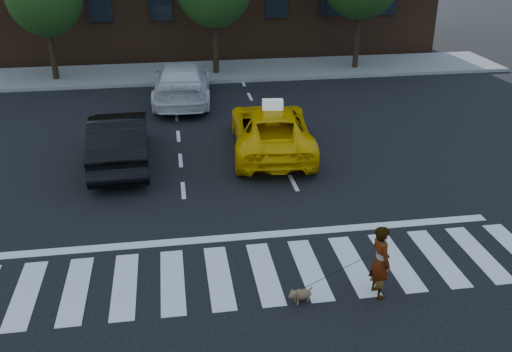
# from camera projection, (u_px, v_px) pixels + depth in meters

# --- Properties ---
(ground) EXTENTS (120.00, 120.00, 0.00)m
(ground) POSITION_uv_depth(u_px,v_px,m) (265.00, 273.00, 12.43)
(ground) COLOR black
(ground) RESTS_ON ground
(crosswalk) EXTENTS (13.00, 2.40, 0.01)m
(crosswalk) POSITION_uv_depth(u_px,v_px,m) (265.00, 273.00, 12.43)
(crosswalk) COLOR silver
(crosswalk) RESTS_ON ground
(stop_line) EXTENTS (12.00, 0.30, 0.01)m
(stop_line) POSITION_uv_depth(u_px,v_px,m) (254.00, 236.00, 13.86)
(stop_line) COLOR silver
(stop_line) RESTS_ON ground
(sidewalk_far) EXTENTS (30.00, 4.00, 0.15)m
(sidewalk_far) POSITION_uv_depth(u_px,v_px,m) (205.00, 72.00, 28.11)
(sidewalk_far) COLOR slate
(sidewalk_far) RESTS_ON ground
(taxi) EXTENTS (2.95, 5.57, 1.49)m
(taxi) POSITION_uv_depth(u_px,v_px,m) (271.00, 129.00, 18.60)
(taxi) COLOR #EEB505
(taxi) RESTS_ON ground
(black_sedan) EXTENTS (1.89, 4.95, 1.61)m
(black_sedan) POSITION_uv_depth(u_px,v_px,m) (119.00, 139.00, 17.59)
(black_sedan) COLOR black
(black_sedan) RESTS_ON ground
(white_suv) EXTENTS (2.66, 5.77, 1.63)m
(white_suv) POSITION_uv_depth(u_px,v_px,m) (182.00, 82.00, 23.58)
(white_suv) COLOR silver
(white_suv) RESTS_ON ground
(woman) EXTENTS (0.47, 0.63, 1.59)m
(woman) POSITION_uv_depth(u_px,v_px,m) (380.00, 261.00, 11.41)
(woman) COLOR #999999
(woman) RESTS_ON ground
(dog) EXTENTS (0.54, 0.33, 0.32)m
(dog) POSITION_uv_depth(u_px,v_px,m) (300.00, 294.00, 11.42)
(dog) COLOR olive
(dog) RESTS_ON ground
(taxi_sign) EXTENTS (0.67, 0.34, 0.32)m
(taxi_sign) POSITION_uv_depth(u_px,v_px,m) (273.00, 104.00, 18.04)
(taxi_sign) COLOR white
(taxi_sign) RESTS_ON taxi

